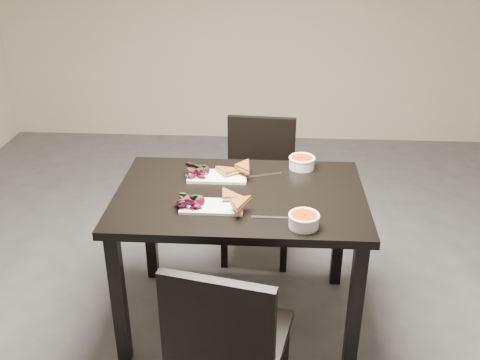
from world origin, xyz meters
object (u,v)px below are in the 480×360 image
Objects in this scene: soup_bowl_near at (304,220)px; plate_far at (218,177)px; soup_bowl_far at (302,162)px; plate_near at (212,207)px; chair_near at (227,341)px; table at (240,211)px; chair_far at (259,179)px.

soup_bowl_near is 0.62m from plate_far.
soup_bowl_near is 0.46× the size of plate_far.
soup_bowl_far is at bearing 19.10° from plate_far.
plate_far is at bearing 91.09° from plate_near.
table is at bearing 101.54° from chair_near.
plate_near is 2.12× the size of soup_bowl_near.
chair_far is 0.64m from plate_far.
plate_near is at bearing -132.49° from soup_bowl_far.
chair_far is 2.87× the size of plate_far.
soup_bowl_near reaches higher than plate_near.
chair_far is 0.92m from plate_near.
table is 8.87× the size of soup_bowl_near.
soup_bowl_near is at bearing -18.73° from plate_near.
chair_far reaches higher than soup_bowl_far.
plate_near and plate_far have the same top height.
soup_bowl_near is (0.30, 0.43, 0.30)m from chair_near.
table is at bearing -91.84° from chair_far.
plate_far is (-0.12, 0.88, 0.27)m from chair_near.
soup_bowl_far is at bearing 47.51° from plate_near.
chair_near is 0.64m from plate_near.
soup_bowl_far reaches higher than plate_near.
plate_far is at bearing 132.41° from soup_bowl_near.
table is 8.58× the size of soup_bowl_far.
plate_near is 0.63m from soup_bowl_far.
chair_near is (-0.01, -0.72, -0.17)m from table.
chair_far reaches higher than table.
soup_bowl_near is (0.29, -0.29, 0.13)m from table.
plate_near is 2.05× the size of soup_bowl_far.
chair_far is at bearing 120.53° from soup_bowl_far.
plate_far is at bearing -160.90° from soup_bowl_far.
soup_bowl_near is at bearing -73.52° from chair_far.
chair_near is at bearing -125.05° from soup_bowl_near.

